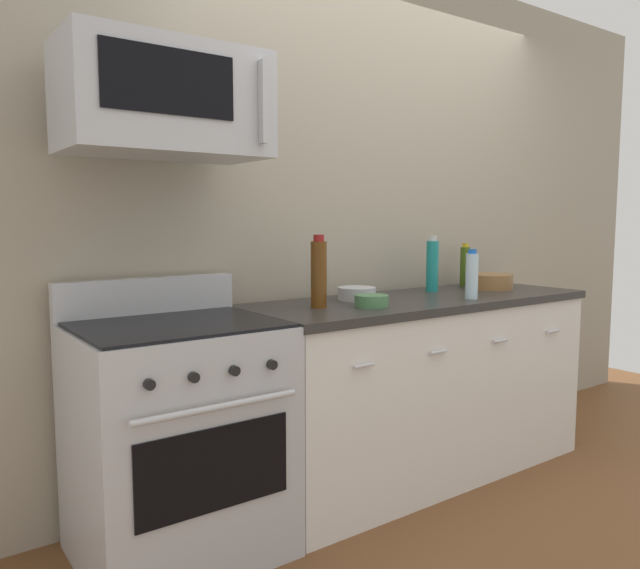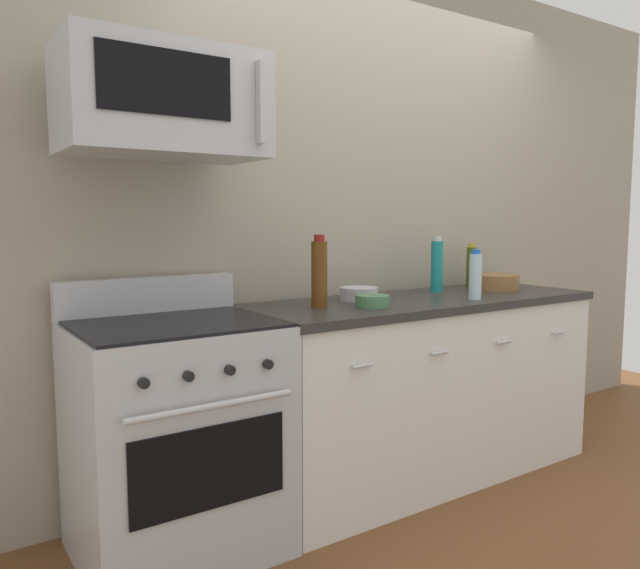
{
  "view_description": "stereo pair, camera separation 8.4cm",
  "coord_description": "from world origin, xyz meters",
  "px_view_note": "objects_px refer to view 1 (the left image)",
  "views": [
    {
      "loc": [
        -2.22,
        -2.19,
        1.31
      ],
      "look_at": [
        -0.68,
        -0.05,
        1.03
      ],
      "focal_mm": 34.28,
      "sensor_mm": 36.0,
      "label": 1
    },
    {
      "loc": [
        -2.15,
        -2.24,
        1.31
      ],
      "look_at": [
        -0.68,
        -0.05,
        1.03
      ],
      "focal_mm": 34.28,
      "sensor_mm": 36.0,
      "label": 2
    }
  ],
  "objects_px": {
    "bowl_wooden_salad": "(489,281)",
    "bowl_green_glaze": "(371,300)",
    "bowl_steel_prep": "(357,293)",
    "bottle_sparkling_teal": "(432,265)",
    "bottle_water_clear": "(472,275)",
    "range_oven": "(178,437)",
    "microwave": "(165,102)",
    "bottle_olive_oil": "(465,266)",
    "bottle_wine_amber": "(319,273)"
  },
  "relations": [
    {
      "from": "bowl_wooden_salad",
      "to": "bowl_green_glaze",
      "type": "relative_size",
      "value": 1.71
    },
    {
      "from": "bowl_green_glaze",
      "to": "bowl_steel_prep",
      "type": "distance_m",
      "value": 0.24
    },
    {
      "from": "bottle_sparkling_teal",
      "to": "bowl_green_glaze",
      "type": "distance_m",
      "value": 0.71
    },
    {
      "from": "bottle_sparkling_teal",
      "to": "bottle_water_clear",
      "type": "xyz_separation_m",
      "value": [
        -0.07,
        -0.33,
        -0.03
      ]
    },
    {
      "from": "range_oven",
      "to": "bottle_water_clear",
      "type": "distance_m",
      "value": 1.59
    },
    {
      "from": "range_oven",
      "to": "bottle_sparkling_teal",
      "type": "relative_size",
      "value": 3.52
    },
    {
      "from": "bowl_wooden_salad",
      "to": "bowl_steel_prep",
      "type": "distance_m",
      "value": 0.92
    },
    {
      "from": "range_oven",
      "to": "bowl_wooden_salad",
      "type": "distance_m",
      "value": 1.97
    },
    {
      "from": "microwave",
      "to": "bowl_steel_prep",
      "type": "bearing_deg",
      "value": 3.64
    },
    {
      "from": "bottle_olive_oil",
      "to": "bottle_water_clear",
      "type": "xyz_separation_m",
      "value": [
        -0.44,
        -0.42,
        -0.0
      ]
    },
    {
      "from": "bowl_steel_prep",
      "to": "bowl_wooden_salad",
      "type": "bearing_deg",
      "value": -3.97
    },
    {
      "from": "bowl_green_glaze",
      "to": "bottle_wine_amber",
      "type": "bearing_deg",
      "value": 150.27
    },
    {
      "from": "bottle_olive_oil",
      "to": "bowl_steel_prep",
      "type": "xyz_separation_m",
      "value": [
        -0.93,
        -0.12,
        -0.09
      ]
    },
    {
      "from": "bottle_water_clear",
      "to": "bottle_sparkling_teal",
      "type": "bearing_deg",
      "value": 78.5
    },
    {
      "from": "bottle_olive_oil",
      "to": "bottle_sparkling_teal",
      "type": "bearing_deg",
      "value": -166.45
    },
    {
      "from": "bowl_steel_prep",
      "to": "microwave",
      "type": "bearing_deg",
      "value": -176.36
    },
    {
      "from": "bottle_sparkling_teal",
      "to": "bowl_wooden_salad",
      "type": "xyz_separation_m",
      "value": [
        0.36,
        -0.1,
        -0.1
      ]
    },
    {
      "from": "bottle_water_clear",
      "to": "bowl_steel_prep",
      "type": "bearing_deg",
      "value": 148.64
    },
    {
      "from": "bottle_sparkling_teal",
      "to": "bottle_water_clear",
      "type": "relative_size",
      "value": 1.23
    },
    {
      "from": "range_oven",
      "to": "bowl_steel_prep",
      "type": "xyz_separation_m",
      "value": [
        0.98,
        0.11,
        0.48
      ]
    },
    {
      "from": "bottle_sparkling_teal",
      "to": "range_oven",
      "type": "bearing_deg",
      "value": -174.77
    },
    {
      "from": "bottle_water_clear",
      "to": "bowl_green_glaze",
      "type": "relative_size",
      "value": 1.6
    },
    {
      "from": "bottle_olive_oil",
      "to": "bowl_green_glaze",
      "type": "height_order",
      "value": "bottle_olive_oil"
    },
    {
      "from": "microwave",
      "to": "bowl_steel_prep",
      "type": "height_order",
      "value": "microwave"
    },
    {
      "from": "range_oven",
      "to": "bottle_wine_amber",
      "type": "xyz_separation_m",
      "value": [
        0.68,
        0.01,
        0.61
      ]
    },
    {
      "from": "bottle_sparkling_teal",
      "to": "bowl_wooden_salad",
      "type": "bearing_deg",
      "value": -15.18
    },
    {
      "from": "microwave",
      "to": "bottle_wine_amber",
      "type": "height_order",
      "value": "microwave"
    },
    {
      "from": "range_oven",
      "to": "bowl_green_glaze",
      "type": "bearing_deg",
      "value": -7.04
    },
    {
      "from": "bottle_water_clear",
      "to": "bowl_steel_prep",
      "type": "distance_m",
      "value": 0.58
    },
    {
      "from": "bottle_olive_oil",
      "to": "bowl_steel_prep",
      "type": "height_order",
      "value": "bottle_olive_oil"
    },
    {
      "from": "bottle_sparkling_teal",
      "to": "bottle_water_clear",
      "type": "distance_m",
      "value": 0.34
    },
    {
      "from": "bottle_sparkling_teal",
      "to": "bottle_wine_amber",
      "type": "distance_m",
      "value": 0.87
    },
    {
      "from": "bottle_sparkling_teal",
      "to": "bottle_wine_amber",
      "type": "xyz_separation_m",
      "value": [
        -0.86,
        -0.13,
        0.01
      ]
    },
    {
      "from": "bottle_olive_oil",
      "to": "bowl_green_glaze",
      "type": "relative_size",
      "value": 1.64
    },
    {
      "from": "microwave",
      "to": "bottle_water_clear",
      "type": "distance_m",
      "value": 1.65
    },
    {
      "from": "range_oven",
      "to": "bowl_steel_prep",
      "type": "height_order",
      "value": "range_oven"
    },
    {
      "from": "bottle_wine_amber",
      "to": "bottle_water_clear",
      "type": "height_order",
      "value": "bottle_wine_amber"
    },
    {
      "from": "bottle_water_clear",
      "to": "bowl_green_glaze",
      "type": "distance_m",
      "value": 0.6
    },
    {
      "from": "microwave",
      "to": "bowl_wooden_salad",
      "type": "xyz_separation_m",
      "value": [
        1.9,
        -0.0,
        -0.78
      ]
    },
    {
      "from": "range_oven",
      "to": "bottle_sparkling_teal",
      "type": "height_order",
      "value": "bottle_sparkling_teal"
    },
    {
      "from": "microwave",
      "to": "bowl_green_glaze",
      "type": "distance_m",
      "value": 1.21
    },
    {
      "from": "bottle_olive_oil",
      "to": "bottle_water_clear",
      "type": "height_order",
      "value": "bottle_olive_oil"
    },
    {
      "from": "bottle_sparkling_teal",
      "to": "bowl_green_glaze",
      "type": "relative_size",
      "value": 1.97
    },
    {
      "from": "range_oven",
      "to": "bottle_olive_oil",
      "type": "distance_m",
      "value": 2.01
    },
    {
      "from": "range_oven",
      "to": "bottle_olive_oil",
      "type": "bearing_deg",
      "value": 6.87
    },
    {
      "from": "bottle_wine_amber",
      "to": "microwave",
      "type": "bearing_deg",
      "value": 176.97
    },
    {
      "from": "bottle_wine_amber",
      "to": "bottle_sparkling_teal",
      "type": "bearing_deg",
      "value": 8.78
    },
    {
      "from": "bottle_sparkling_teal",
      "to": "bowl_steel_prep",
      "type": "height_order",
      "value": "bottle_sparkling_teal"
    },
    {
      "from": "microwave",
      "to": "bowl_steel_prep",
      "type": "distance_m",
      "value": 1.27
    },
    {
      "from": "range_oven",
      "to": "bowl_steel_prep",
      "type": "relative_size",
      "value": 5.73
    }
  ]
}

